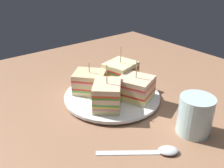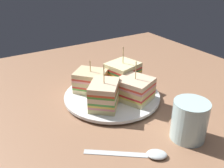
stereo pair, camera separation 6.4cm
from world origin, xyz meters
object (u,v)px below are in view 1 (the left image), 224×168
Objects in this scene: sandwich_wedge_0 at (90,82)px; chip_pile at (115,93)px; sandwich_wedge_2 at (135,88)px; spoon at (158,151)px; plate at (112,96)px; sandwich_wedge_1 at (107,95)px; sandwich_wedge_3 at (120,74)px; drinking_glass at (195,118)px.

chip_pile is at bearing -16.11° from sandwich_wedge_0.
spoon is (9.33, 16.51, -3.65)cm from sandwich_wedge_2.
plate is 2.33cm from chip_pile.
sandwich_wedge_3 is (-9.76, -6.92, 0.20)cm from sandwich_wedge_1.
drinking_glass is (0.43, 24.39, -1.07)cm from sandwich_wedge_3.
sandwich_wedge_2 is 1.22× the size of drinking_glass.
sandwich_wedge_3 reaches higher than chip_pile.
sandwich_wedge_3 is 7.42cm from chip_pile.
sandwich_wedge_3 reaches higher than sandwich_wedge_0.
sandwich_wedge_3 is at bearing 35.21° from sandwich_wedge_0.
sandwich_wedge_1 is 1.06× the size of sandwich_wedge_2.
spoon is (10.98, 24.32, -4.16)cm from sandwich_wedge_3.
sandwich_wedge_2 reaches higher than sandwich_wedge_0.
sandwich_wedge_0 is 8.85cm from sandwich_wedge_3.
drinking_glass is at bearing 102.62° from plate.
sandwich_wedge_0 is 7.44cm from chip_pile.
drinking_glass reaches higher than chip_pile.
sandwich_wedge_0 is at bearing 121.80° from spoon.
sandwich_wedge_2 is at bearing -85.78° from drinking_glass.
plate reaches higher than spoon.
sandwich_wedge_1 is (4.54, 3.93, 3.57)cm from plate.
chip_pile is at bearing 26.78° from sandwich_wedge_2.
sandwich_wedge_3 is at bearing -91.00° from drinking_glass.
drinking_glass is at bearing 36.54° from spoon.
sandwich_wedge_0 reaches higher than drinking_glass.
plate is at bearing -77.38° from drinking_glass.
sandwich_wedge_3 is at bearing -13.15° from sandwich_wedge_1.
drinking_glass is at bearing -110.37° from sandwich_wedge_1.
sandwich_wedge_2 reaches higher than chip_pile.
sandwich_wedge_1 is 19.83cm from drinking_glass.
plate is at bearing 111.83° from spoon.
drinking_glass is at bearing -24.72° from sandwich_wedge_0.
chip_pile is at bearing 26.19° from sandwich_wedge_3.
sandwich_wedge_1 is 8.17cm from sandwich_wedge_2.
sandwich_wedge_2 is (-8.11, 0.90, -0.31)cm from sandwich_wedge_1.
spoon is at bearing 74.89° from plate.
sandwich_wedge_1 is (1.15, 8.88, 0.37)cm from sandwich_wedge_0.
chip_pile is (-4.32, -2.32, -1.90)cm from sandwich_wedge_1.
sandwich_wedge_0 is at bearing 12.65° from sandwich_wedge_2.
drinking_glass is (-4.79, 21.40, 2.70)cm from plate.
sandwich_wedge_3 reaches higher than sandwich_wedge_1.
sandwich_wedge_1 is 0.78× the size of spoon.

